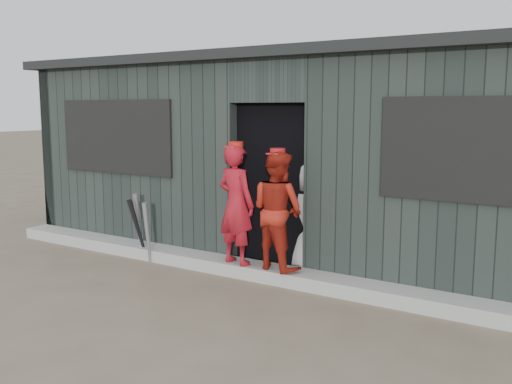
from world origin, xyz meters
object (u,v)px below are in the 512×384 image
Objects in this scene: bat_left at (139,225)px; dugout at (323,156)px; bat_mid at (147,233)px; bat_right at (138,229)px; player_red_left at (236,204)px; player_red_right at (277,210)px; player_grey_back at (313,220)px.

bat_left is 2.65m from dugout.
bat_right is at bearing 167.34° from bat_mid.
bat_mid is at bearing 17.41° from player_red_left.
bat_right is 2.01m from player_red_right.
dugout is at bearing 52.14° from bat_mid.
bat_left is at bearing 130.77° from bat_right.
player_red_right is (0.50, 0.08, -0.03)m from player_red_left.
player_red_left is at bearing 6.77° from bat_mid.
player_red_right reaches higher than bat_right.
player_grey_back is at bearing -68.62° from dugout.
bat_left is 1.60m from player_red_left.
player_red_right is (2.05, 0.08, 0.39)m from bat_left.
player_red_left is (1.25, 0.15, 0.45)m from bat_mid.
bat_mid is 0.56× the size of player_red_left.
player_grey_back is at bearing -134.16° from player_red_left.
player_red_left is 1.05× the size of player_grey_back.
bat_mid is 0.09× the size of dugout.
dugout reaches higher than bat_left.
player_grey_back is at bearing 18.45° from bat_mid.
bat_left is 0.65× the size of player_grey_back.
player_red_right is (1.96, 0.18, 0.41)m from bat_right.
player_red_right is at bearing -160.60° from player_red_left.
bat_left is 0.62× the size of player_red_left.
bat_mid is 1.82m from player_red_right.
player_grey_back is (2.18, 0.61, 0.25)m from bat_right.
bat_right reaches higher than bat_mid.
player_red_right is (1.76, 0.23, 0.42)m from bat_mid.
dugout is (-0.49, 1.25, 0.63)m from player_grey_back.
player_red_left reaches higher than player_grey_back.
player_red_right is 1.01× the size of player_grey_back.
bat_mid is 0.59× the size of player_grey_back.
dugout reaches higher than bat_mid.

